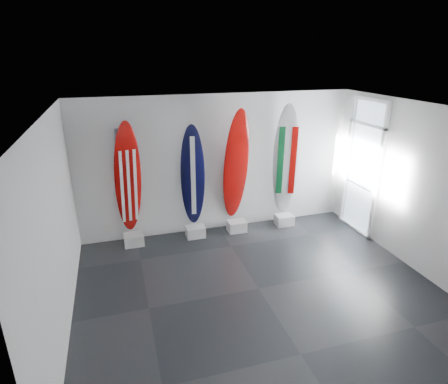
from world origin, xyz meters
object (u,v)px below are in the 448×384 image
object	(u,v)px
surfboard_usa	(128,179)
surfboard_swiss	(236,166)
surfboard_navy	(193,176)
surfboard_italy	(286,161)

from	to	relation	value
surfboard_usa	surfboard_swiss	distance (m)	2.26
surfboard_usa	surfboard_swiss	xyz separation A→B (m)	(2.26, 0.00, 0.07)
surfboard_navy	surfboard_swiss	world-z (taller)	surfboard_swiss
surfboard_usa	surfboard_italy	xyz separation A→B (m)	(3.42, 0.00, 0.09)
surfboard_swiss	surfboard_usa	bearing A→B (deg)	173.33
surfboard_italy	surfboard_swiss	bearing A→B (deg)	-161.36
surfboard_navy	surfboard_usa	bearing A→B (deg)	-171.37
surfboard_usa	surfboard_italy	bearing A→B (deg)	-13.36
surfboard_navy	surfboard_swiss	xyz separation A→B (m)	(0.95, 0.00, 0.14)
surfboard_usa	surfboard_navy	distance (m)	1.31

